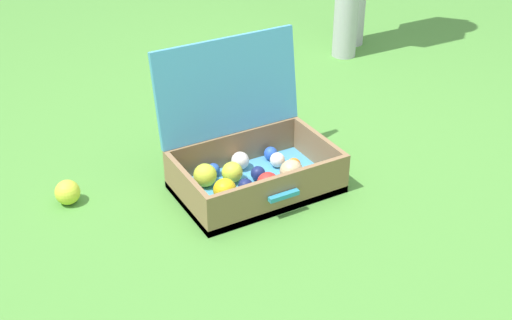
{
  "coord_description": "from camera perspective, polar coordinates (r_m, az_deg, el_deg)",
  "views": [
    {
      "loc": [
        -1.05,
        -1.72,
        1.31
      ],
      "look_at": [
        -0.06,
        0.02,
        0.12
      ],
      "focal_mm": 47.72,
      "sensor_mm": 36.0,
      "label": 1
    }
  ],
  "objects": [
    {
      "name": "stray_ball_on_grass",
      "position": [
        2.39,
        -15.52,
        -2.62
      ],
      "size": [
        0.09,
        0.09,
        0.09
      ],
      "primitive_type": "sphere",
      "color": "#CCDB38",
      "rests_on": "ground"
    },
    {
      "name": "open_suitcase",
      "position": [
        2.38,
        -0.67,
        0.22
      ],
      "size": [
        0.54,
        0.43,
        0.49
      ],
      "color": "#4799C6",
      "rests_on": "ground"
    },
    {
      "name": "ground_plane",
      "position": [
        2.41,
        1.59,
        -2.32
      ],
      "size": [
        16.0,
        16.0,
        0.0
      ],
      "primitive_type": "plane",
      "color": "#4C8C38"
    }
  ]
}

